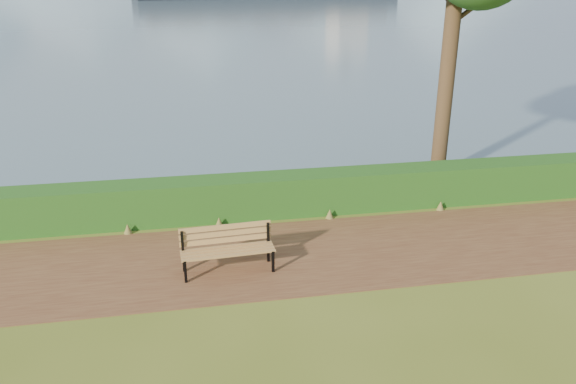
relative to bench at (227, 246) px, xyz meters
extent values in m
plane|color=#545F1B|center=(1.07, 0.07, -0.54)|extent=(140.00, 140.00, 0.00)
cube|color=#552F1D|center=(1.07, 0.37, -0.53)|extent=(40.00, 3.40, 0.01)
cube|color=#1C4F16|center=(1.07, 2.67, -0.04)|extent=(32.00, 0.85, 1.00)
cube|color=black|center=(-0.84, -0.38, -0.30)|extent=(0.06, 0.06, 0.46)
cube|color=black|center=(-0.87, 0.08, -0.09)|extent=(0.06, 0.06, 0.89)
cube|color=black|center=(-0.86, -0.15, -0.10)|extent=(0.08, 0.54, 0.05)
cube|color=black|center=(0.88, -0.27, -0.30)|extent=(0.06, 0.06, 0.46)
cube|color=black|center=(0.86, 0.18, -0.09)|extent=(0.06, 0.06, 0.89)
cube|color=black|center=(0.87, -0.04, -0.10)|extent=(0.08, 0.54, 0.05)
cube|color=#9D6A3D|center=(0.02, -0.29, -0.07)|extent=(1.86, 0.21, 0.04)
cube|color=#9D6A3D|center=(0.01, -0.16, -0.07)|extent=(1.86, 0.21, 0.04)
cube|color=#9D6A3D|center=(0.00, -0.03, -0.07)|extent=(1.86, 0.21, 0.04)
cube|color=#9D6A3D|center=(-0.01, 0.10, -0.07)|extent=(1.86, 0.21, 0.04)
cube|color=#9D6A3D|center=(-0.01, 0.16, 0.05)|extent=(1.85, 0.16, 0.11)
cube|color=#9D6A3D|center=(-0.01, 0.16, 0.20)|extent=(1.85, 0.16, 0.11)
cube|color=#9D6A3D|center=(-0.01, 0.16, 0.34)|extent=(1.85, 0.16, 0.11)
cylinder|color=#322314|center=(6.50, 4.37, 3.34)|extent=(0.43, 0.43, 7.76)
cylinder|color=#322314|center=(6.98, 4.37, 4.21)|extent=(1.13, 0.13, 0.85)
camera|label=1|loc=(-0.63, -10.11, 5.02)|focal=35.00mm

